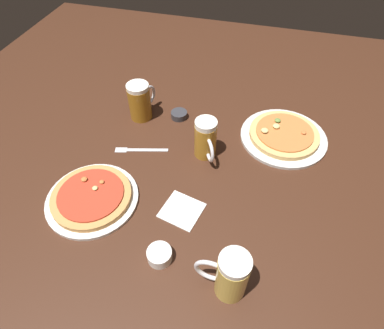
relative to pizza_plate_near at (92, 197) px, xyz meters
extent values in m
cube|color=#3D2114|center=(0.28, 0.22, -0.03)|extent=(2.40, 2.40, 0.03)
cylinder|color=silver|center=(0.00, 0.00, -0.01)|extent=(0.30, 0.30, 0.01)
cylinder|color=tan|center=(0.00, 0.00, 0.00)|extent=(0.26, 0.26, 0.02)
cylinder|color=#B73823|center=(0.00, 0.00, 0.02)|extent=(0.21, 0.21, 0.01)
ellipsoid|color=#C67038|center=(-0.04, 0.05, 0.03)|extent=(0.02, 0.02, 0.01)
ellipsoid|color=#C67038|center=(0.02, 0.05, 0.02)|extent=(0.02, 0.02, 0.01)
ellipsoid|color=#DBC67A|center=(0.01, 0.02, 0.02)|extent=(0.02, 0.02, 0.01)
cylinder|color=silver|center=(0.58, 0.46, -0.01)|extent=(0.33, 0.33, 0.01)
cylinder|color=tan|center=(0.58, 0.46, 0.00)|extent=(0.27, 0.27, 0.02)
cylinder|color=#C67038|center=(0.58, 0.46, 0.02)|extent=(0.22, 0.22, 0.01)
ellipsoid|color=#C67038|center=(0.65, 0.47, 0.02)|extent=(0.02, 0.02, 0.01)
ellipsoid|color=olive|center=(0.55, 0.51, 0.03)|extent=(0.02, 0.02, 0.01)
ellipsoid|color=#DBC67A|center=(0.51, 0.44, 0.03)|extent=(0.03, 0.03, 0.01)
ellipsoid|color=#DBC67A|center=(0.55, 0.48, 0.03)|extent=(0.03, 0.03, 0.01)
cylinder|color=#9E6619|center=(0.00, 0.44, 0.05)|extent=(0.09, 0.09, 0.14)
cylinder|color=white|center=(0.00, 0.44, 0.13)|extent=(0.09, 0.09, 0.02)
torus|color=silver|center=(0.02, 0.50, 0.05)|extent=(0.04, 0.09, 0.09)
cylinder|color=#B27A23|center=(0.31, 0.31, 0.05)|extent=(0.08, 0.08, 0.13)
cylinder|color=white|center=(0.31, 0.31, 0.13)|extent=(0.08, 0.08, 0.02)
torus|color=silver|center=(0.33, 0.26, 0.05)|extent=(0.05, 0.08, 0.09)
cylinder|color=gold|center=(0.49, -0.17, 0.06)|extent=(0.08, 0.08, 0.15)
cylinder|color=white|center=(0.49, -0.17, 0.14)|extent=(0.08, 0.08, 0.02)
torus|color=silver|center=(0.43, -0.17, 0.06)|extent=(0.10, 0.02, 0.09)
cylinder|color=white|center=(0.28, -0.14, 0.00)|extent=(0.07, 0.07, 0.04)
cylinder|color=#333338|center=(0.15, 0.48, 0.00)|extent=(0.07, 0.07, 0.03)
cube|color=white|center=(0.29, 0.04, -0.01)|extent=(0.14, 0.14, 0.01)
cube|color=silver|center=(0.09, 0.26, -0.01)|extent=(0.16, 0.05, 0.01)
cube|color=silver|center=(0.00, 0.24, -0.01)|extent=(0.05, 0.04, 0.00)
camera|label=1|loc=(0.48, -0.51, 0.85)|focal=30.01mm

